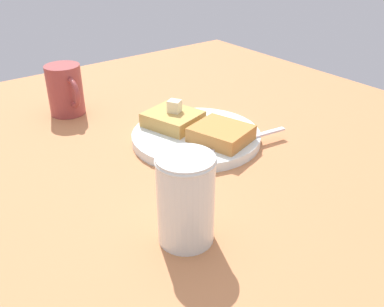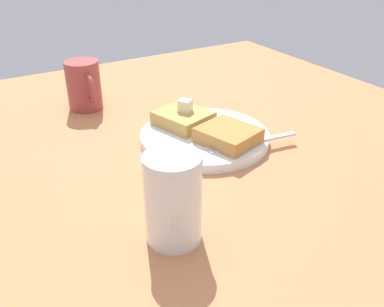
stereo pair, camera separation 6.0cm
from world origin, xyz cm
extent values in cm
cube|color=#BC7648|center=(0.00, 0.00, 1.39)|extent=(111.88, 111.88, 2.78)
cylinder|color=white|center=(-4.25, 7.51, 3.56)|extent=(21.90, 21.90, 1.57)
torus|color=navy|center=(-4.25, 7.51, 3.95)|extent=(21.90, 21.90, 0.80)
cube|color=tan|center=(-9.04, 6.07, 5.57)|extent=(10.70, 10.01, 2.43)
cube|color=#BB7E3E|center=(0.53, 8.96, 5.57)|extent=(10.70, 10.01, 2.43)
cube|color=beige|center=(-9.10, 6.49, 7.84)|extent=(2.78, 2.70, 2.10)
cube|color=silver|center=(3.22, 15.32, 4.53)|extent=(2.22, 10.03, 0.36)
cube|color=silver|center=(2.38, 8.98, 4.53)|extent=(2.55, 3.07, 0.36)
cube|color=silver|center=(2.80, 5.89, 4.53)|extent=(0.74, 3.21, 0.36)
cube|color=silver|center=(2.25, 5.97, 4.53)|extent=(0.74, 3.21, 0.36)
cube|color=silver|center=(1.71, 6.04, 4.53)|extent=(0.74, 3.21, 0.36)
cube|color=silver|center=(1.16, 6.11, 4.53)|extent=(0.74, 3.21, 0.36)
cylinder|color=#46220F|center=(15.17, -9.07, 6.42)|extent=(6.09, 6.09, 7.30)
cylinder|color=silver|center=(15.17, -9.07, 8.31)|extent=(6.62, 6.62, 11.07)
torus|color=silver|center=(15.17, -9.07, 13.40)|extent=(6.86, 6.86, 0.50)
cylinder|color=#983E3C|center=(-28.97, -5.08, 7.58)|extent=(6.62, 6.62, 9.60)
torus|color=#983E3C|center=(-25.43, -5.08, 8.06)|extent=(5.70, 0.90, 5.70)
camera|label=1|loc=(47.37, -32.69, 36.21)|focal=40.00mm
camera|label=2|loc=(50.73, -27.71, 36.21)|focal=40.00mm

